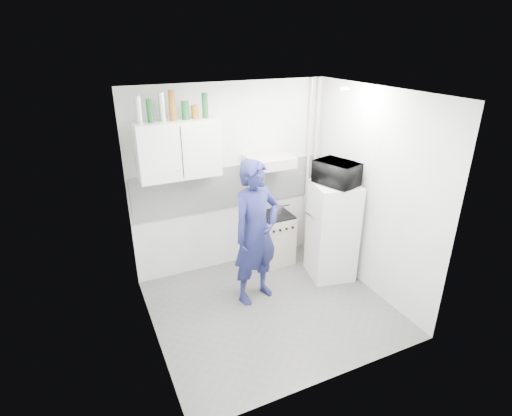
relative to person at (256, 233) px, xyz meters
name	(u,v)px	position (x,y,z in m)	size (l,w,h in m)	color
floor	(271,308)	(0.07, -0.30, -0.92)	(2.80, 2.80, 0.00)	#56554A
ceiling	(275,93)	(0.07, -0.30, 1.68)	(2.80, 2.80, 0.00)	white
wall_back	(231,179)	(0.07, 0.95, 0.38)	(2.80, 2.80, 0.00)	white
wall_left	(146,237)	(-1.33, -0.30, 0.38)	(2.60, 2.60, 0.00)	white
wall_right	(372,193)	(1.47, -0.30, 0.38)	(2.60, 2.60, 0.00)	white
person	(256,233)	(0.00, 0.00, 0.00)	(0.67, 0.44, 1.84)	#1C2051
stove	(275,239)	(0.64, 0.70, -0.55)	(0.46, 0.46, 0.74)	#BDB29D
fridge	(332,231)	(1.17, 0.05, -0.24)	(0.56, 0.56, 1.36)	white
stove_top	(276,215)	(0.64, 0.70, -0.17)	(0.44, 0.44, 0.03)	black
saucepan	(276,209)	(0.68, 0.76, -0.11)	(0.17, 0.17, 0.09)	silver
microwave	(337,173)	(1.17, 0.05, 0.59)	(0.37, 0.54, 0.30)	black
bottle_a	(139,110)	(-1.10, 0.78, 1.43)	(0.07, 0.07, 0.31)	silver
bottle_b	(150,111)	(-0.98, 0.78, 1.41)	(0.07, 0.07, 0.27)	#144C1E
bottle_c	(162,107)	(-0.83, 0.78, 1.44)	(0.08, 0.08, 0.33)	silver
bottle_d	(172,106)	(-0.72, 0.78, 1.45)	(0.08, 0.08, 0.35)	brown
canister_a	(185,110)	(-0.56, 0.78, 1.39)	(0.09, 0.09, 0.22)	#144C1E
canister_b	(195,112)	(-0.45, 0.78, 1.36)	(0.09, 0.09, 0.16)	brown
bottle_e	(205,106)	(-0.32, 0.78, 1.43)	(0.07, 0.07, 0.30)	#144C1E
upper_cabinet	(178,149)	(-0.68, 0.78, 0.93)	(1.00, 0.35, 0.70)	white
range_hood	(269,161)	(0.52, 0.70, 0.65)	(0.60, 0.50, 0.14)	#BDB29D
backsplash	(232,186)	(0.07, 0.94, 0.28)	(2.74, 0.03, 0.60)	white
pipe_a	(314,169)	(1.37, 0.87, 0.38)	(0.05, 0.05, 2.60)	#BDB29D
pipe_b	(308,170)	(1.25, 0.87, 0.38)	(0.04, 0.04, 2.60)	#BDB29D
ceiling_spot_fixture	(345,89)	(1.07, -0.10, 1.65)	(0.10, 0.10, 0.02)	white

